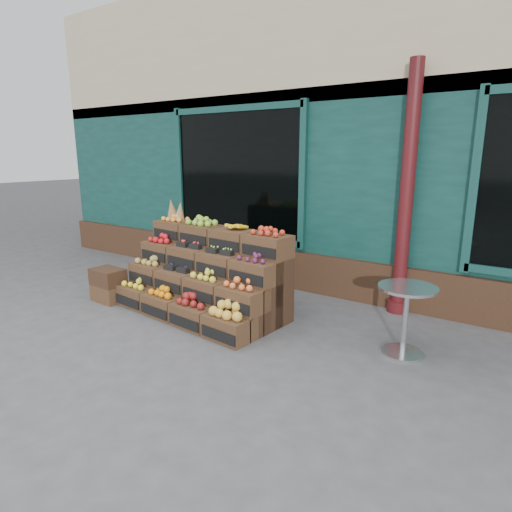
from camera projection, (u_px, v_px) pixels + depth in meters
The scene contains 6 objects.
ground at pixel (236, 343), 4.82m from camera, with size 60.00×60.00×0.00m, color #4A4A4D.
shop_facade at pixel (392, 137), 8.36m from camera, with size 12.00×6.24×4.80m.
crate_display at pixel (205, 279), 5.74m from camera, with size 2.39×1.32×1.44m.
spare_crates at pixel (109, 285), 6.17m from camera, with size 0.49×0.35×0.48m.
bistro_table at pixel (406, 312), 4.46m from camera, with size 0.60×0.60×0.76m.
shopkeeper at pixel (274, 212), 7.54m from camera, with size 0.78×0.51×2.14m, color #1C6331.
Camera 1 is at (2.70, -3.55, 2.09)m, focal length 30.00 mm.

